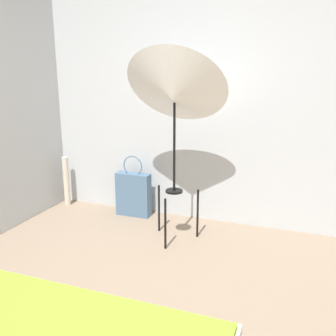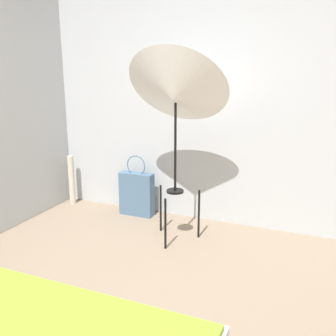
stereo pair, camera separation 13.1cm
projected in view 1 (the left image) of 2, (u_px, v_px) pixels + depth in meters
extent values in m
cube|color=#B7BCC1|center=(216.00, 92.00, 3.76)|extent=(8.00, 0.05, 2.60)
cube|color=#84B72D|center=(74.00, 321.00, 1.88)|extent=(1.48, 0.47, 0.04)
cylinder|color=black|center=(165.00, 224.00, 3.38)|extent=(0.02, 0.02, 0.46)
cylinder|color=black|center=(159.00, 208.00, 3.75)|extent=(0.02, 0.02, 0.46)
cylinder|color=black|center=(198.00, 214.00, 3.62)|extent=(0.02, 0.02, 0.46)
cylinder|color=black|center=(174.00, 191.00, 3.52)|extent=(0.16, 0.16, 0.02)
cylinder|color=black|center=(174.00, 143.00, 3.41)|extent=(0.02, 0.02, 0.87)
cone|color=white|center=(175.00, 93.00, 3.30)|extent=(0.89, 0.72, 0.76)
cube|color=slate|center=(133.00, 194.00, 4.14)|extent=(0.37, 0.12, 0.46)
torus|color=slate|center=(133.00, 166.00, 4.06)|extent=(0.21, 0.01, 0.21)
cylinder|color=beige|center=(66.00, 181.00, 4.44)|extent=(0.07, 0.07, 0.56)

